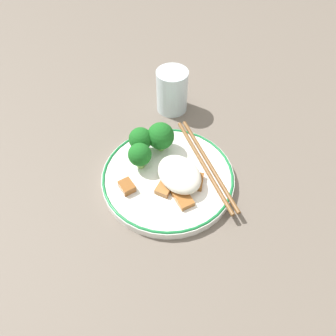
# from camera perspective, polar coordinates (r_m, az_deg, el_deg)

# --- Properties ---
(ground_plane) EXTENTS (3.00, 3.00, 0.00)m
(ground_plane) POSITION_cam_1_polar(r_m,az_deg,el_deg) (0.59, -0.00, -2.19)
(ground_plane) COLOR #665B51
(plate) EXTENTS (0.24, 0.24, 0.02)m
(plate) POSITION_cam_1_polar(r_m,az_deg,el_deg) (0.59, -0.00, -1.61)
(plate) COLOR white
(plate) RESTS_ON ground_plane
(rice_mound) EXTENTS (0.09, 0.07, 0.04)m
(rice_mound) POSITION_cam_1_polar(r_m,az_deg,el_deg) (0.56, 2.00, -1.10)
(rice_mound) COLOR white
(rice_mound) RESTS_ON plate
(broccoli_back_left) EXTENTS (0.05, 0.05, 0.06)m
(broccoli_back_left) POSITION_cam_1_polar(r_m,az_deg,el_deg) (0.60, -1.29, 5.56)
(broccoli_back_left) COLOR #7FB756
(broccoli_back_left) RESTS_ON plate
(broccoli_back_center) EXTENTS (0.04, 0.04, 0.06)m
(broccoli_back_center) POSITION_cam_1_polar(r_m,az_deg,el_deg) (0.60, -4.80, 4.97)
(broccoli_back_center) COLOR #7FB756
(broccoli_back_center) RESTS_ON plate
(broccoli_back_right) EXTENTS (0.04, 0.04, 0.05)m
(broccoli_back_right) POSITION_cam_1_polar(r_m,az_deg,el_deg) (0.57, -4.93, 2.28)
(broccoli_back_right) COLOR #7FB756
(broccoli_back_right) RESTS_ON plate
(meat_near_front) EXTENTS (0.04, 0.03, 0.01)m
(meat_near_front) POSITION_cam_1_polar(r_m,az_deg,el_deg) (0.55, 2.58, -5.29)
(meat_near_front) COLOR #995B28
(meat_near_front) RESTS_ON plate
(meat_near_left) EXTENTS (0.03, 0.02, 0.01)m
(meat_near_left) POSITION_cam_1_polar(r_m,az_deg,el_deg) (0.56, -7.19, -3.22)
(meat_near_left) COLOR brown
(meat_near_left) RESTS_ON plate
(meat_near_right) EXTENTS (0.04, 0.04, 0.01)m
(meat_near_right) POSITION_cam_1_polar(r_m,az_deg,el_deg) (0.56, -0.61, -3.48)
(meat_near_right) COLOR #9E6633
(meat_near_right) RESTS_ON plate
(meat_near_back) EXTENTS (0.04, 0.04, 0.01)m
(meat_near_back) POSITION_cam_1_polar(r_m,az_deg,el_deg) (0.57, 4.65, -2.28)
(meat_near_back) COLOR brown
(meat_near_back) RESTS_ON plate
(chopsticks) EXTENTS (0.23, 0.07, 0.01)m
(chopsticks) POSITION_cam_1_polar(r_m,az_deg,el_deg) (0.60, 6.61, 0.79)
(chopsticks) COLOR brown
(chopsticks) RESTS_ON plate
(drinking_glass) EXTENTS (0.07, 0.07, 0.09)m
(drinking_glass) POSITION_cam_1_polar(r_m,az_deg,el_deg) (0.70, 0.71, 13.27)
(drinking_glass) COLOR silver
(drinking_glass) RESTS_ON ground_plane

